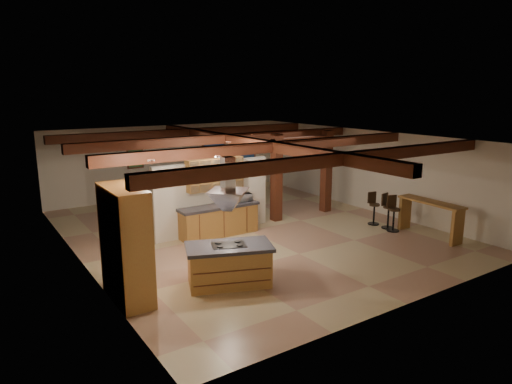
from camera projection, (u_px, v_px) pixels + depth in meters
ground at (249, 231)px, 14.21m from camera, size 12.00×12.00×0.00m
room_walls at (249, 175)px, 13.82m from camera, size 12.00×12.00×12.00m
ceiling_beams at (249, 142)px, 13.61m from camera, size 10.00×12.00×0.28m
timber_posts at (303, 166)px, 15.58m from camera, size 2.50×0.30×2.90m
partition_wall at (212, 197)px, 13.84m from camera, size 3.80×0.18×2.20m
pantry_cabinet at (126, 244)px, 9.32m from camera, size 0.67×1.60×2.40m
back_counter at (219, 220)px, 13.66m from camera, size 2.50×0.66×0.94m
upper_display_cabinet at (215, 174)px, 13.52m from camera, size 1.80×0.36×0.95m
range_hood at (228, 208)px, 9.90m from camera, size 1.10×1.10×1.40m
back_windows at (230, 154)px, 20.22m from camera, size 2.70×0.07×1.70m
framed_art at (135, 158)px, 17.86m from camera, size 0.65×0.05×0.85m
recessed_cans at (202, 152)px, 10.65m from camera, size 3.16×2.46×0.03m
kitchen_island at (229, 264)px, 10.19m from camera, size 2.14×1.62×0.95m
dining_table at (217, 202)px, 16.48m from camera, size 2.18×1.75×0.67m
sofa at (226, 185)px, 19.51m from camera, size 2.13×0.94×0.61m
microwave at (244, 197)px, 14.02m from camera, size 0.49×0.38×0.24m
bar_counter at (430, 213)px, 13.51m from camera, size 0.59×2.08×1.08m
side_table at (254, 181)px, 20.57m from camera, size 0.51×0.51×0.53m
table_lamp at (254, 170)px, 20.45m from camera, size 0.30×0.30×0.36m
bar_stool_a at (393, 213)px, 14.09m from camera, size 0.40×0.42×1.11m
bar_stool_b at (387, 211)px, 14.37m from camera, size 0.39×0.40×1.11m
bar_stool_c at (374, 208)px, 14.81m from camera, size 0.37×0.38×1.05m
dining_chairs at (217, 196)px, 16.43m from camera, size 2.15×2.15×1.07m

